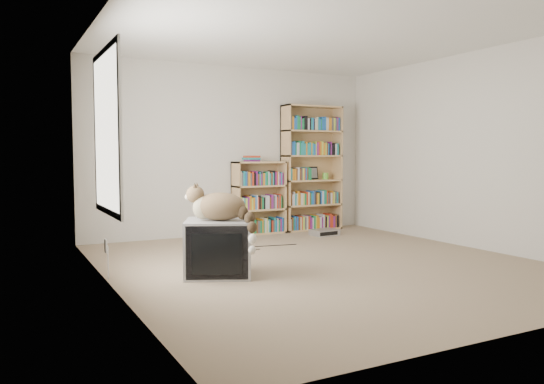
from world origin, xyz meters
name	(u,v)px	position (x,y,z in m)	size (l,w,h in m)	color
floor	(324,264)	(0.00, 0.00, 0.00)	(4.50, 5.00, 0.01)	tan
wall_back	(233,151)	(0.00, 2.50, 1.25)	(4.50, 0.02, 2.50)	silver
wall_front	(533,146)	(0.00, -2.50, 1.25)	(4.50, 0.02, 2.50)	silver
wall_left	(110,148)	(-2.25, 0.00, 1.25)	(0.02, 5.00, 2.50)	silver
wall_right	(473,150)	(2.25, 0.00, 1.25)	(0.02, 5.00, 2.50)	silver
ceiling	(325,31)	(0.00, 0.00, 2.50)	(4.50, 5.00, 0.02)	white
window	(107,132)	(-2.24, 0.20, 1.40)	(0.02, 1.22, 1.52)	white
crt_tv	(218,248)	(-1.22, 0.03, 0.27)	(0.81, 0.78, 0.55)	gray
cat	(224,211)	(-1.20, -0.08, 0.65)	(0.64, 0.80, 0.60)	#392617
bookcase_tall	(311,172)	(1.29, 2.36, 0.93)	(0.98, 0.30, 1.96)	tan
bookcase_short	(258,200)	(0.36, 2.36, 0.50)	(0.79, 0.30, 1.09)	tan
book_stack	(252,159)	(0.24, 2.33, 1.14)	(0.21, 0.27, 0.09)	red
green_mug	(325,176)	(1.54, 2.34, 0.85)	(0.09, 0.09, 0.10)	#6DC538
framed_print	(313,173)	(1.39, 2.44, 0.90)	(0.15, 0.01, 0.20)	black
dvd_player	(324,232)	(1.15, 1.74, 0.04)	(0.39, 0.28, 0.09)	#B1B1B6
wall_outlet	(106,246)	(-2.24, 0.37, 0.32)	(0.01, 0.08, 0.13)	silver
floor_cables	(256,246)	(-0.16, 1.39, 0.00)	(1.20, 0.70, 0.01)	black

